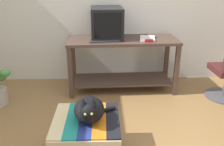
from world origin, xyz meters
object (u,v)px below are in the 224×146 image
object	(u,v)px
cat	(89,109)
book	(147,38)
desk	(122,55)
stapler	(149,41)
tv_monitor	(107,23)
ottoman_with_blanket	(87,138)
keyboard	(104,41)

from	to	relation	value
cat	book	bearing A→B (deg)	61.13
desk	stapler	distance (m)	0.47
book	tv_monitor	bearing A→B (deg)	178.37
tv_monitor	stapler	distance (m)	0.65
ottoman_with_blanket	stapler	distance (m)	1.62
keyboard	ottoman_with_blanket	size ratio (longest dim) A/B	0.65
tv_monitor	cat	world-z (taller)	tv_monitor
book	ottoman_with_blanket	xyz separation A→B (m)	(-0.77, -1.46, -0.58)
ottoman_with_blanket	tv_monitor	bearing A→B (deg)	82.34
tv_monitor	book	xyz separation A→B (m)	(0.56, -0.11, -0.20)
ottoman_with_blanket	cat	distance (m)	0.31
tv_monitor	ottoman_with_blanket	xyz separation A→B (m)	(-0.21, -1.57, -0.77)
desk	book	xyz separation A→B (m)	(0.34, -0.03, 0.26)
book	stapler	distance (m)	0.16
book	keyboard	bearing A→B (deg)	-160.56
book	cat	bearing A→B (deg)	-107.56
book	cat	distance (m)	1.68
cat	ottoman_with_blanket	bearing A→B (deg)	147.80
desk	keyboard	xyz separation A→B (m)	(-0.26, -0.14, 0.26)
tv_monitor	desk	bearing A→B (deg)	-20.80
tv_monitor	ottoman_with_blanket	distance (m)	1.76
tv_monitor	keyboard	xyz separation A→B (m)	(-0.04, -0.22, -0.20)
desk	cat	bearing A→B (deg)	-106.77
ottoman_with_blanket	stapler	xyz separation A→B (m)	(0.77, 1.30, 0.58)
tv_monitor	cat	bearing A→B (deg)	-98.42
ottoman_with_blanket	stapler	size ratio (longest dim) A/B	5.59
cat	keyboard	bearing A→B (deg)	82.01
desk	keyboard	distance (m)	0.39
tv_monitor	ottoman_with_blanket	world-z (taller)	tv_monitor
tv_monitor	keyboard	distance (m)	0.30
tv_monitor	keyboard	bearing A→B (deg)	-102.33
keyboard	book	distance (m)	0.61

